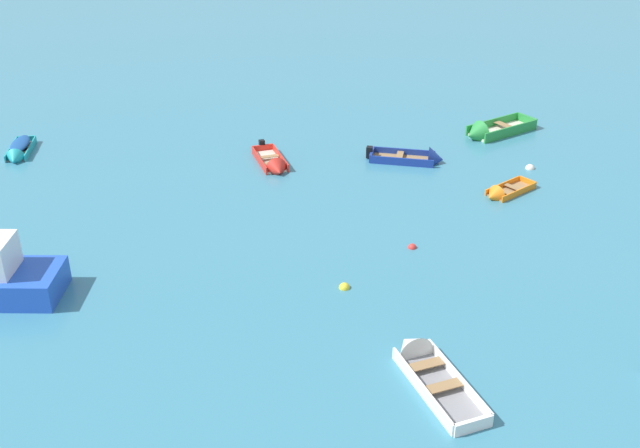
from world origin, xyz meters
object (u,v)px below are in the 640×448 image
Objects in this scene: rowboat_white_outer_right at (422,362)px; rowboat_turquoise_cluster_inner at (18,151)px; mooring_buoy_outer_edge at (412,248)px; rowboat_green_midfield_left at (487,132)px; rowboat_deep_blue_outer_left at (420,159)px; rowboat_orange_near_camera at (500,194)px; mooring_buoy_between_boats_left at (344,288)px; rowboat_red_midfield_right at (274,165)px; mooring_buoy_central at (530,169)px.

rowboat_white_outer_right is 1.37× the size of rowboat_turquoise_cluster_inner.
rowboat_turquoise_cluster_inner is (-15.91, 17.66, 0.08)m from rowboat_white_outer_right.
rowboat_green_midfield_left is at bearing 60.86° from mooring_buoy_outer_edge.
rowboat_deep_blue_outer_left is at bearing 75.80° from mooring_buoy_outer_edge.
rowboat_green_midfield_left is at bearing 77.95° from rowboat_orange_near_camera.
mooring_buoy_between_boats_left is at bearing 111.10° from rowboat_white_outer_right.
rowboat_green_midfield_left is 16.32m from mooring_buoy_between_boats_left.
rowboat_deep_blue_outer_left reaches higher than mooring_buoy_between_boats_left.
rowboat_red_midfield_right is 12.49m from rowboat_turquoise_cluster_inner.
rowboat_green_midfield_left is at bearing 0.94° from rowboat_turquoise_cluster_inner.
rowboat_orange_near_camera is at bearing 40.91° from mooring_buoy_outer_edge.
mooring_buoy_between_boats_left is 3.84m from mooring_buoy_outer_edge.
rowboat_red_midfield_right is at bearing -164.35° from rowboat_green_midfield_left.
mooring_buoy_between_boats_left is at bearing -138.95° from rowboat_orange_near_camera.
rowboat_turquoise_cluster_inner reaches higher than mooring_buoy_central.
rowboat_white_outer_right reaches higher than rowboat_red_midfield_right.
rowboat_green_midfield_left is 12.65m from mooring_buoy_outer_edge.
mooring_buoy_outer_edge is at bearing -139.09° from rowboat_orange_near_camera.
mooring_buoy_outer_edge is (-4.66, -4.04, -0.13)m from rowboat_orange_near_camera.
mooring_buoy_central is at bearing 44.40° from mooring_buoy_outer_edge.
rowboat_orange_near_camera is 10.31m from rowboat_red_midfield_right.
rowboat_green_midfield_left is (7.32, 18.05, 0.06)m from rowboat_white_outer_right.
rowboat_white_outer_right is 23.77m from rowboat_turquoise_cluster_inner.
rowboat_orange_near_camera reaches higher than mooring_buoy_central.
rowboat_deep_blue_outer_left is (-2.62, 4.02, 0.05)m from rowboat_orange_near_camera.
rowboat_white_outer_right is 1.14× the size of rowboat_deep_blue_outer_left.
rowboat_green_midfield_left is at bearing 35.96° from rowboat_deep_blue_outer_left.
rowboat_deep_blue_outer_left is 8.31m from mooring_buoy_outer_edge.
rowboat_green_midfield_left is at bearing 100.70° from mooring_buoy_central.
mooring_buoy_central is (9.84, 9.35, 0.00)m from mooring_buoy_between_boats_left.
rowboat_orange_near_camera is at bearing 41.05° from mooring_buoy_between_boats_left.
rowboat_red_midfield_right reaches higher than rowboat_orange_near_camera.
rowboat_green_midfield_left reaches higher than rowboat_deep_blue_outer_left.
rowboat_white_outer_right is 11.00× the size of mooring_buoy_between_boats_left.
rowboat_red_midfield_right is at bearing 174.50° from mooring_buoy_central.
mooring_buoy_between_boats_left is at bearing -138.72° from mooring_buoy_outer_edge.
mooring_buoy_central reaches higher than mooring_buoy_between_boats_left.
rowboat_green_midfield_left is 1.28× the size of rowboat_red_midfield_right.
rowboat_green_midfield_left is 5.09m from rowboat_deep_blue_outer_left.
rowboat_turquoise_cluster_inner is at bearing 148.01° from mooring_buoy_outer_edge.
rowboat_deep_blue_outer_left reaches higher than mooring_buoy_central.
rowboat_orange_near_camera is 6.17m from mooring_buoy_outer_edge.
rowboat_red_midfield_right is 1.13× the size of rowboat_turquoise_cluster_inner.
rowboat_orange_near_camera is 0.74× the size of rowboat_deep_blue_outer_left.
rowboat_orange_near_camera is 7.12× the size of mooring_buoy_between_boats_left.
mooring_buoy_outer_edge is (-6.16, -11.05, -0.23)m from rowboat_green_midfield_left.
rowboat_turquoise_cluster_inner is 9.38× the size of mooring_buoy_outer_edge.
rowboat_deep_blue_outer_left reaches higher than rowboat_turquoise_cluster_inner.
mooring_buoy_central is at bearing -14.20° from rowboat_deep_blue_outer_left.
mooring_buoy_outer_edge is (-2.04, -8.06, -0.18)m from rowboat_deep_blue_outer_left.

